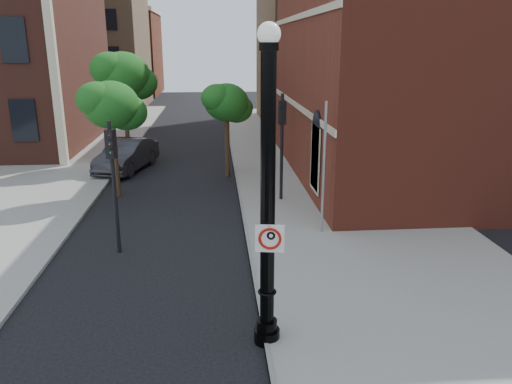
{
  "coord_description": "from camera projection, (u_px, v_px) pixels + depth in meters",
  "views": [
    {
      "loc": [
        1.04,
        -9.78,
        6.31
      ],
      "look_at": [
        2.03,
        2.0,
        2.8
      ],
      "focal_mm": 35.0,
      "sensor_mm": 36.0,
      "label": 1
    }
  ],
  "objects": [
    {
      "name": "bg_building_tan_a",
      "position": [
        83.0,
        47.0,
        50.41
      ],
      "size": [
        12.0,
        12.0,
        12.0
      ],
      "primitive_type": "cube",
      "color": "#906E4F",
      "rests_on": "ground"
    },
    {
      "name": "lamppost",
      "position": [
        268.0,
        208.0,
        10.14
      ],
      "size": [
        0.57,
        0.57,
        6.71
      ],
      "color": "black",
      "rests_on": "ground"
    },
    {
      "name": "bg_building_tan_b",
      "position": [
        404.0,
        35.0,
        38.99
      ],
      "size": [
        22.0,
        14.0,
        14.0
      ],
      "primitive_type": "cube",
      "color": "#906E4F",
      "rests_on": "ground"
    },
    {
      "name": "street_tree_a",
      "position": [
        112.0,
        106.0,
        20.49
      ],
      "size": [
        2.72,
        2.45,
        4.89
      ],
      "color": "#352615",
      "rests_on": "ground"
    },
    {
      "name": "street_tree_c",
      "position": [
        227.0,
        104.0,
        23.92
      ],
      "size": [
        2.51,
        2.27,
        4.53
      ],
      "color": "#352615",
      "rests_on": "ground"
    },
    {
      "name": "parked_car",
      "position": [
        127.0,
        155.0,
        25.74
      ],
      "size": [
        2.88,
        5.12,
        1.6
      ],
      "primitive_type": "imported",
      "rotation": [
        0.0,
        0.0,
        -0.26
      ],
      "color": "#2A292E",
      "rests_on": "ground"
    },
    {
      "name": "sidewalk_right",
      "position": [
        334.0,
        198.0,
        21.07
      ],
      "size": [
        8.0,
        60.0,
        0.12
      ],
      "primitive_type": "cube",
      "color": "gray",
      "rests_on": "ground"
    },
    {
      "name": "curb_edge",
      "position": [
        240.0,
        200.0,
        20.75
      ],
      "size": [
        0.1,
        60.0,
        0.14
      ],
      "primitive_type": "cube",
      "color": "gray",
      "rests_on": "ground"
    },
    {
      "name": "traffic_signal_right",
      "position": [
        282.0,
        130.0,
        19.94
      ],
      "size": [
        0.3,
        0.37,
        4.45
      ],
      "rotation": [
        0.0,
        0.0,
        0.11
      ],
      "color": "black",
      "rests_on": "ground"
    },
    {
      "name": "utility_pole",
      "position": [
        324.0,
        170.0,
        16.55
      ],
      "size": [
        0.09,
        0.09,
        4.56
      ],
      "primitive_type": "cylinder",
      "color": "#999999",
      "rests_on": "ground"
    },
    {
      "name": "street_tree_b",
      "position": [
        124.0,
        76.0,
        26.11
      ],
      "size": [
        3.3,
        2.99,
        5.95
      ],
      "color": "#352615",
      "rests_on": "ground"
    },
    {
      "name": "ground",
      "position": [
        172.0,
        341.0,
        11.05
      ],
      "size": [
        120.0,
        120.0,
        0.0
      ],
      "primitive_type": "plane",
      "color": "black",
      "rests_on": "ground"
    },
    {
      "name": "no_parking_sign",
      "position": [
        270.0,
        238.0,
        10.15
      ],
      "size": [
        0.59,
        0.14,
        0.6
      ],
      "rotation": [
        0.0,
        0.0,
        -0.16
      ],
      "color": "white",
      "rests_on": "ground"
    },
    {
      "name": "traffic_signal_left",
      "position": [
        112.0,
        166.0,
        14.95
      ],
      "size": [
        0.3,
        0.36,
        4.16
      ],
      "rotation": [
        0.0,
        0.0,
        -0.2
      ],
      "color": "black",
      "rests_on": "ground"
    },
    {
      "name": "sidewalk_left",
      "position": [
        33.0,
        162.0,
        27.51
      ],
      "size": [
        10.0,
        50.0,
        0.12
      ],
      "primitive_type": "cube",
      "color": "gray",
      "rests_on": "ground"
    },
    {
      "name": "bg_building_red",
      "position": [
        111.0,
        55.0,
        64.07
      ],
      "size": [
        12.0,
        12.0,
        10.0
      ],
      "primitive_type": "cube",
      "color": "maroon",
      "rests_on": "ground"
    }
  ]
}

